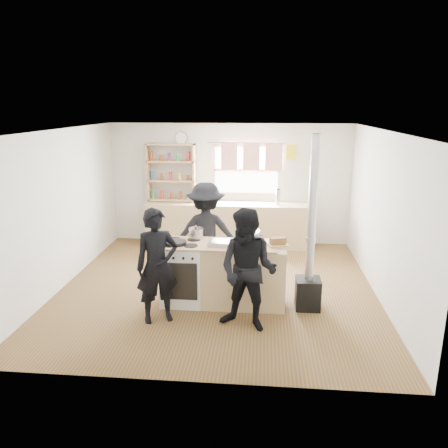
{
  "coord_description": "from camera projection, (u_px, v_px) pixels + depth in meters",
  "views": [
    {
      "loc": [
        0.7,
        -6.51,
        2.87
      ],
      "look_at": [
        0.12,
        -0.1,
        1.1
      ],
      "focal_mm": 35.0,
      "sensor_mm": 36.0,
      "label": 1
    }
  ],
  "objects": [
    {
      "name": "person_near_right",
      "position": [
        248.0,
        270.0,
        5.6
      ],
      "size": [
        0.94,
        0.84,
        1.62
      ],
      "primitive_type": "imported",
      "rotation": [
        0.0,
        0.0,
        -0.33
      ],
      "color": "black",
      "rests_on": "ground"
    },
    {
      "name": "stockpot_counter",
      "position": [
        249.0,
        238.0,
        6.21
      ],
      "size": [
        0.32,
        0.32,
        0.24
      ],
      "color": "silver",
      "rests_on": "cooking_island"
    },
    {
      "name": "stockpot_stove",
      "position": [
        196.0,
        233.0,
        6.51
      ],
      "size": [
        0.22,
        0.22,
        0.18
      ],
      "color": "silver",
      "rests_on": "cooking_island"
    },
    {
      "name": "back_counter",
      "position": [
        228.0,
        224.0,
        9.08
      ],
      "size": [
        3.4,
        0.55,
        0.9
      ],
      "primitive_type": "cube",
      "color": "tan",
      "rests_on": "ground"
    },
    {
      "name": "roast_tray",
      "position": [
        220.0,
        243.0,
        6.21
      ],
      "size": [
        0.35,
        0.28,
        0.06
      ],
      "color": "silver",
      "rests_on": "cooking_island"
    },
    {
      "name": "bread_board",
      "position": [
        278.0,
        242.0,
        6.19
      ],
      "size": [
        0.33,
        0.27,
        0.12
      ],
      "color": "tan",
      "rests_on": "cooking_island"
    },
    {
      "name": "skillet_greens",
      "position": [
        176.0,
        242.0,
        6.25
      ],
      "size": [
        0.42,
        0.42,
        0.05
      ],
      "color": "black",
      "rests_on": "cooking_island"
    },
    {
      "name": "person_near_left",
      "position": [
        157.0,
        266.0,
        5.81
      ],
      "size": [
        0.68,
        0.58,
        1.57
      ],
      "primitive_type": "imported",
      "rotation": [
        0.0,
        0.0,
        0.43
      ],
      "color": "black",
      "rests_on": "ground"
    },
    {
      "name": "cooking_island",
      "position": [
        223.0,
        274.0,
        6.41
      ],
      "size": [
        1.97,
        0.64,
        0.93
      ],
      "color": "white",
      "rests_on": "ground"
    },
    {
      "name": "shelving_unit",
      "position": [
        171.0,
        172.0,
        9.02
      ],
      "size": [
        1.0,
        0.28,
        1.2
      ],
      "color": "tan",
      "rests_on": "back_counter"
    },
    {
      "name": "thermos",
      "position": [
        278.0,
        197.0,
        8.84
      ],
      "size": [
        0.1,
        0.1,
        0.31
      ],
      "primitive_type": "cylinder",
      "color": "silver",
      "rests_on": "back_counter"
    },
    {
      "name": "flue_heater",
      "position": [
        309.0,
        265.0,
        6.2
      ],
      "size": [
        0.35,
        0.35,
        2.5
      ],
      "color": "black",
      "rests_on": "ground"
    },
    {
      "name": "ground",
      "position": [
        217.0,
        288.0,
        7.07
      ],
      "size": [
        5.0,
        5.0,
        0.01
      ],
      "primitive_type": "cube",
      "color": "brown",
      "rests_on": "ground"
    },
    {
      "name": "person_far",
      "position": [
        206.0,
        233.0,
        7.16
      ],
      "size": [
        1.15,
        0.76,
        1.67
      ],
      "primitive_type": "imported",
      "rotation": [
        0.0,
        0.0,
        3.28
      ],
      "color": "black",
      "rests_on": "ground"
    }
  ]
}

